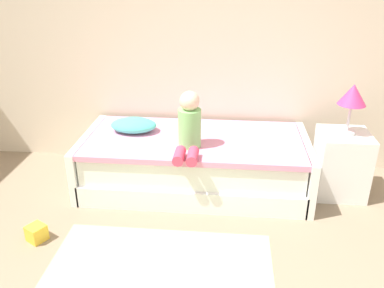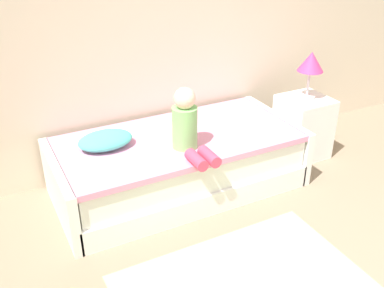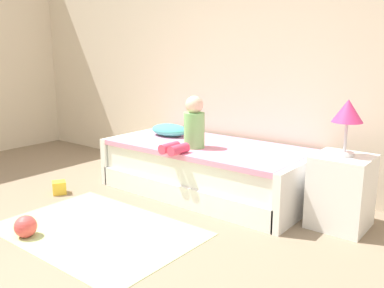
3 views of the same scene
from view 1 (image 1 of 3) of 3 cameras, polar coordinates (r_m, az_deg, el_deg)
name	(u,v)px [view 1 (image 1 of 3)]	position (r m, az deg, el deg)	size (l,w,h in m)	color
wall_rear	(216,23)	(4.05, 3.36, 16.70)	(7.20, 0.10, 2.90)	beige
bed	(195,162)	(3.84, 0.36, -2.59)	(2.11, 1.00, 0.50)	white
nightstand	(341,164)	(3.94, 20.32, -2.62)	(0.44, 0.44, 0.60)	white
table_lamp	(352,97)	(3.71, 21.74, 6.17)	(0.24, 0.24, 0.45)	silver
child_figure	(189,126)	(3.45, -0.42, 2.51)	(0.20, 0.51, 0.50)	#7FC672
pillow	(134,125)	(3.89, -8.26, 2.67)	(0.44, 0.30, 0.13)	#4CCCBC
area_rug	(157,278)	(2.93, -4.90, -18.37)	(1.60, 1.10, 0.01)	#B2D189
toy_block	(37,233)	(3.43, -21.12, -11.66)	(0.13, 0.13, 0.13)	yellow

